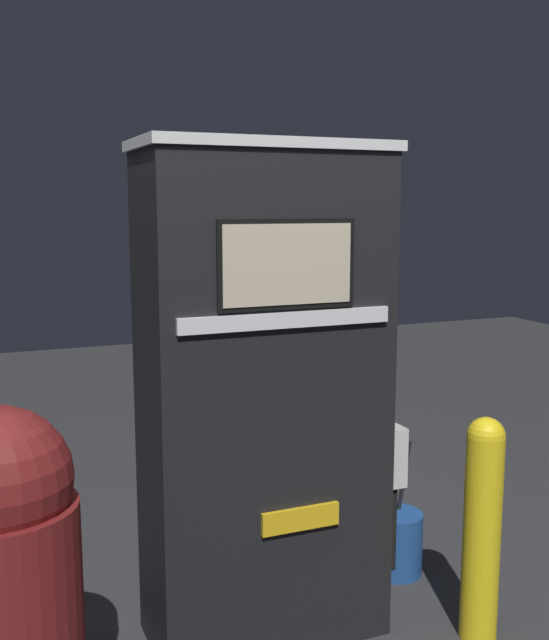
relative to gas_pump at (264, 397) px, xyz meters
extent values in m
cube|color=black|center=(0.00, 0.00, -0.49)|extent=(0.96, 0.46, 1.06)
cube|color=black|center=(0.00, 0.00, 0.51)|extent=(0.96, 0.46, 0.92)
cube|color=silver|center=(0.00, 0.00, 0.99)|extent=(0.99, 0.49, 0.04)
cube|color=black|center=(0.00, -0.24, 0.56)|extent=(0.54, 0.01, 0.33)
cube|color=beige|center=(0.00, -0.24, 0.56)|extent=(0.50, 0.01, 0.29)
cube|color=silver|center=(0.00, -0.24, 0.35)|extent=(0.84, 0.02, 0.06)
cube|color=gold|center=(0.05, -0.24, -0.43)|extent=(0.32, 0.02, 0.09)
cube|color=silver|center=(0.52, -0.09, -0.27)|extent=(0.09, 0.21, 0.25)
cylinder|color=black|center=(0.52, -0.16, -0.58)|extent=(0.03, 0.03, 0.37)
cylinder|color=yellow|center=(0.80, -0.39, -0.58)|extent=(0.15, 0.15, 0.87)
sphere|color=yellow|center=(0.80, -0.39, -0.15)|extent=(0.15, 0.15, 0.15)
cylinder|color=maroon|center=(-1.04, -0.38, -0.58)|extent=(0.49, 0.49, 0.87)
cylinder|color=#1E478C|center=(0.78, 0.22, -0.87)|extent=(0.26, 0.26, 0.30)
cylinder|color=black|center=(0.82, 0.22, -0.54)|extent=(0.02, 0.10, 0.39)
camera|label=1|loc=(-1.09, -2.73, 0.77)|focal=42.00mm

